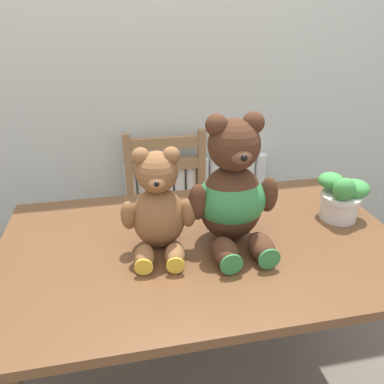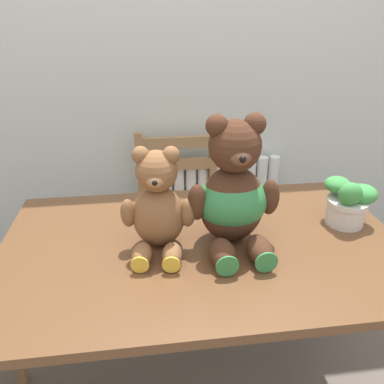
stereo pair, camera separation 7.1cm
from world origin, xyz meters
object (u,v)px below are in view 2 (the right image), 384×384
teddy_bear_left (158,206)px  potted_plant (348,202)px  wooden_chair_behind (180,213)px  teddy_bear_right (233,194)px

teddy_bear_left → potted_plant: teddy_bear_left is taller
wooden_chair_behind → potted_plant: (0.51, -0.70, 0.41)m
potted_plant → wooden_chair_behind: bearing=126.0°
wooden_chair_behind → teddy_bear_right: (0.09, -0.75, 0.49)m
wooden_chair_behind → teddy_bear_right: bearing=97.0°
wooden_chair_behind → teddy_bear_right: 0.90m
teddy_bear_right → potted_plant: 0.43m
wooden_chair_behind → teddy_bear_left: bearing=79.7°
wooden_chair_behind → teddy_bear_left: (-0.14, -0.75, 0.46)m
wooden_chair_behind → potted_plant: 0.96m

